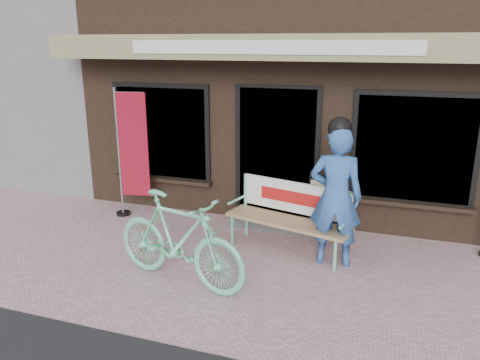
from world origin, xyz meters
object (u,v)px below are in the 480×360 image
(nobori_red, at_px, (131,152))
(menu_stand, at_px, (323,203))
(bicycle, at_px, (178,240))
(bench, at_px, (291,212))
(person, at_px, (336,194))

(nobori_red, relative_size, menu_stand, 2.40)
(bicycle, height_order, nobori_red, nobori_red)
(bench, distance_m, bicycle, 1.73)
(menu_stand, bearing_deg, bench, -99.83)
(nobori_red, bearing_deg, bicycle, -56.96)
(bicycle, relative_size, nobori_red, 0.88)
(bench, relative_size, menu_stand, 2.05)
(bicycle, distance_m, nobori_red, 2.58)
(nobori_red, distance_m, menu_stand, 3.17)
(bench, height_order, nobori_red, nobori_red)
(person, xyz_separation_m, menu_stand, (-0.31, 1.04, -0.50))
(nobori_red, bearing_deg, menu_stand, -3.96)
(bench, xyz_separation_m, menu_stand, (0.32, 0.80, -0.11))
(bench, height_order, menu_stand, bench)
(bench, bearing_deg, person, -6.57)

